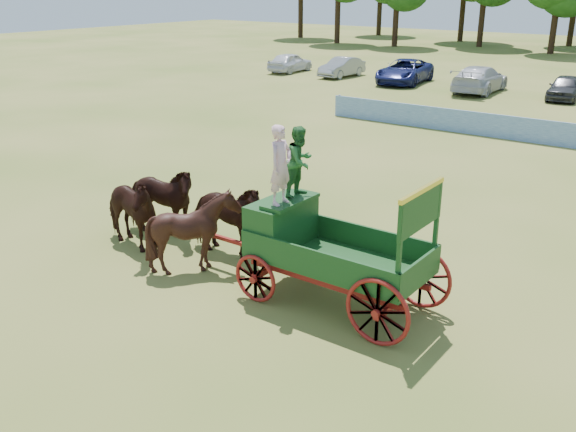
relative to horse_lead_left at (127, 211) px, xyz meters
The scene contains 7 objects.
ground 8.89m from the horse_lead_left, ahead, with size 160.00×160.00×0.00m, color olive.
horse_lead_left is the anchor object (origin of this frame).
horse_lead_right 1.10m from the horse_lead_left, 90.00° to the left, with size 1.08×2.38×2.01m, color black.
horse_wheel_left 2.40m from the horse_lead_left, ahead, with size 1.62×1.82×2.01m, color black.
horse_wheel_right 2.64m from the horse_lead_left, 24.62° to the left, with size 1.08×2.38×2.01m, color black.
farm_dray 5.42m from the horse_lead_left, ahead, with size 6.00×2.00×3.85m.
parked_cars 30.43m from the horse_lead_left, 85.36° to the left, with size 41.43×6.88×1.65m.
Camera 1 is at (3.82, -10.28, 6.62)m, focal length 40.00 mm.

